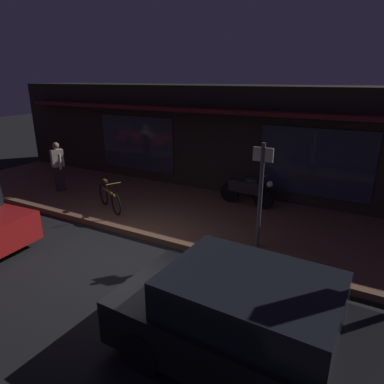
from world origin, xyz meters
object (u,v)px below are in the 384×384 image
Objects in this scene: motorcycle at (247,190)px; sign_post at (261,190)px; person_photographer at (58,166)px; bicycle_parked at (109,198)px; parked_car_across at (256,327)px.

motorcycle is 0.71× the size of sign_post.
sign_post is at bearing -5.44° from person_photographer.
person_photographer reaches higher than motorcycle.
person_photographer is (-6.10, -1.74, 0.38)m from motorcycle.
bicycle_parked is 2.79m from person_photographer.
sign_post is at bearing 107.89° from parked_car_across.
motorcycle is 4.10m from bicycle_parked.
parked_car_across is at bearing -25.37° from person_photographer.
motorcycle is at bearing 111.10° from parked_car_across.
person_photographer is 9.17m from parked_car_across.
sign_post is at bearing -1.90° from bicycle_parked.
parked_car_across is (2.19, -5.66, 0.06)m from motorcycle.
parked_car_across is (5.59, -3.39, 0.20)m from bicycle_parked.
motorcycle is at bearing 115.18° from sign_post.
bicycle_parked is 6.54m from parked_car_across.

